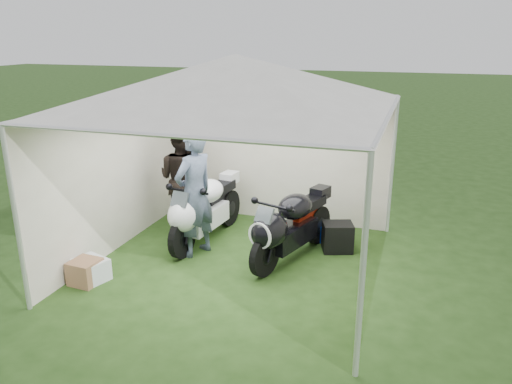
% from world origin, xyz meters
% --- Properties ---
extents(ground, '(80.00, 80.00, 0.00)m').
position_xyz_m(ground, '(0.00, 0.00, 0.00)').
color(ground, '#1F3B12').
rests_on(ground, ground).
extents(canopy_tent, '(5.66, 5.66, 3.00)m').
position_xyz_m(canopy_tent, '(-0.00, 0.03, 2.58)').
color(canopy_tent, silver).
rests_on(canopy_tent, ground).
extents(motorcycle_white, '(0.61, 2.12, 1.04)m').
position_xyz_m(motorcycle_white, '(-0.80, 0.58, 0.58)').
color(motorcycle_white, black).
rests_on(motorcycle_white, ground).
extents(motorcycle_black, '(0.91, 2.01, 1.02)m').
position_xyz_m(motorcycle_black, '(0.68, 0.35, 0.57)').
color(motorcycle_black, black).
rests_on(motorcycle_black, ground).
extents(paddock_stand, '(0.44, 0.34, 0.29)m').
position_xyz_m(paddock_stand, '(0.97, 1.25, 0.14)').
color(paddock_stand, blue).
rests_on(paddock_stand, ground).
extents(person_dark_jacket, '(0.97, 0.81, 1.82)m').
position_xyz_m(person_dark_jacket, '(-1.36, 1.01, 0.91)').
color(person_dark_jacket, black).
rests_on(person_dark_jacket, ground).
extents(person_blue_jacket, '(0.69, 0.83, 1.95)m').
position_xyz_m(person_blue_jacket, '(-0.73, 0.15, 0.97)').
color(person_blue_jacket, slate).
rests_on(person_blue_jacket, ground).
extents(equipment_box, '(0.55, 0.49, 0.45)m').
position_xyz_m(equipment_box, '(1.32, 0.93, 0.23)').
color(equipment_box, black).
rests_on(equipment_box, ground).
extents(crate_0, '(0.54, 0.47, 0.30)m').
position_xyz_m(crate_0, '(-1.74, -1.10, 0.15)').
color(crate_0, silver).
rests_on(crate_0, ground).
extents(crate_1, '(0.40, 0.40, 0.33)m').
position_xyz_m(crate_1, '(-1.75, -1.21, 0.17)').
color(crate_1, '#8C6243').
rests_on(crate_1, ground).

